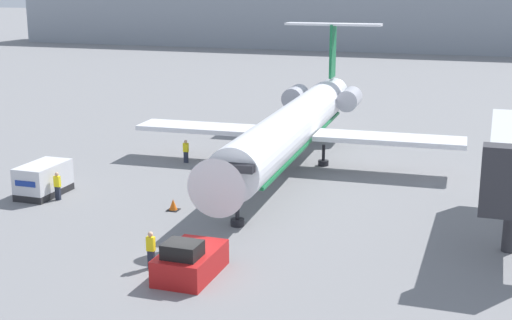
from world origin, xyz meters
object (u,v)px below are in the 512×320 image
(airplane_main, at_px, (294,125))
(worker_on_apron, at_px, (57,185))
(traffic_cone_left, at_px, (173,205))
(luggage_cart, at_px, (43,180))
(worker_near_tug, at_px, (151,249))
(worker_by_wing, at_px, (186,151))
(pushback_tug, at_px, (190,261))

(airplane_main, distance_m, worker_on_apron, 17.78)
(airplane_main, xyz_separation_m, worker_on_apron, (-11.95, -12.96, -2.26))
(airplane_main, distance_m, traffic_cone_left, 13.50)
(luggage_cart, height_order, traffic_cone_left, luggage_cart)
(worker_near_tug, relative_size, traffic_cone_left, 2.62)
(worker_near_tug, xyz_separation_m, worker_by_wing, (-6.97, 19.61, -0.05))
(luggage_cart, distance_m, worker_on_apron, 1.58)
(worker_by_wing, distance_m, traffic_cone_left, 11.79)
(worker_near_tug, height_order, worker_by_wing, worker_near_tug)
(luggage_cart, bearing_deg, pushback_tug, -32.03)
(airplane_main, bearing_deg, luggage_cart, -137.34)
(pushback_tug, xyz_separation_m, traffic_cone_left, (-5.03, 8.79, -0.40))
(luggage_cart, relative_size, worker_near_tug, 2.03)
(worker_near_tug, relative_size, worker_by_wing, 1.04)
(airplane_main, height_order, worker_near_tug, airplane_main)
(worker_by_wing, relative_size, traffic_cone_left, 2.52)
(pushback_tug, xyz_separation_m, worker_near_tug, (-2.16, 0.22, 0.25))
(traffic_cone_left, bearing_deg, worker_by_wing, 110.39)
(luggage_cart, bearing_deg, worker_on_apron, -22.60)
(pushback_tug, distance_m, traffic_cone_left, 10.14)
(airplane_main, xyz_separation_m, traffic_cone_left, (-4.08, -12.55, -2.88))
(worker_near_tug, relative_size, worker_on_apron, 1.03)
(worker_by_wing, relative_size, worker_on_apron, 0.98)
(pushback_tug, height_order, worker_on_apron, pushback_tug)
(pushback_tug, bearing_deg, luggage_cart, 147.97)
(airplane_main, height_order, luggage_cart, airplane_main)
(traffic_cone_left, bearing_deg, worker_near_tug, -71.51)
(airplane_main, xyz_separation_m, worker_near_tug, (-1.22, -21.12, -2.23))
(airplane_main, height_order, worker_on_apron, airplane_main)
(luggage_cart, bearing_deg, worker_near_tug, -35.70)
(airplane_main, xyz_separation_m, pushback_tug, (0.95, -21.34, -2.48))
(worker_on_apron, bearing_deg, worker_by_wing, 71.77)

